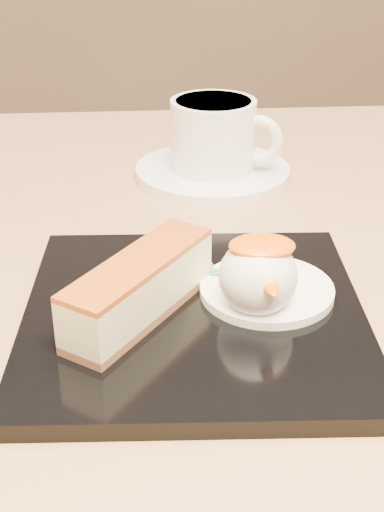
{
  "coord_description": "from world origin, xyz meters",
  "views": [
    {
      "loc": [
        0.02,
        -0.48,
        0.98
      ],
      "look_at": [
        0.05,
        -0.07,
        0.76
      ],
      "focal_mm": 50.0,
      "sensor_mm": 36.0,
      "label": 1
    }
  ],
  "objects": [
    {
      "name": "cheesecake",
      "position": [
        0.01,
        -0.09,
        0.75
      ],
      "size": [
        0.1,
        0.12,
        0.04
      ],
      "rotation": [
        0.0,
        0.0,
        0.95
      ],
      "color": "brown",
      "rests_on": "dessert_plate"
    },
    {
      "name": "mint_sprig",
      "position": [
        0.07,
        -0.05,
        0.74
      ],
      "size": [
        0.03,
        0.02,
        0.0
      ],
      "color": "green",
      "rests_on": "cream_smear"
    },
    {
      "name": "table",
      "position": [
        0.0,
        0.0,
        0.56
      ],
      "size": [
        0.8,
        0.8,
        0.72
      ],
      "color": "black",
      "rests_on": "ground"
    },
    {
      "name": "dessert_plate",
      "position": [
        0.05,
        -0.09,
        0.73
      ],
      "size": [
        0.23,
        0.23,
        0.01
      ],
      "primitive_type": "cube",
      "rotation": [
        0.0,
        0.0,
        -0.05
      ],
      "color": "black",
      "rests_on": "table"
    },
    {
      "name": "ice_cream_scoop",
      "position": [
        0.09,
        -0.09,
        0.76
      ],
      "size": [
        0.05,
        0.05,
        0.05
      ],
      "primitive_type": "sphere",
      "color": "white",
      "rests_on": "cream_smear"
    },
    {
      "name": "mango_sauce",
      "position": [
        0.09,
        -0.09,
        0.78
      ],
      "size": [
        0.04,
        0.03,
        0.01
      ],
      "primitive_type": "ellipsoid",
      "color": "#FF5608",
      "rests_on": "ice_cream_scoop"
    },
    {
      "name": "cream_smear",
      "position": [
        0.1,
        -0.07,
        0.73
      ],
      "size": [
        0.09,
        0.09,
        0.01
      ],
      "primitive_type": "cylinder",
      "color": "white",
      "rests_on": "dessert_plate"
    },
    {
      "name": "coffee_cup",
      "position": [
        0.09,
        0.17,
        0.76
      ],
      "size": [
        0.11,
        0.08,
        0.07
      ],
      "rotation": [
        0.0,
        0.0,
        -0.4
      ],
      "color": "white",
      "rests_on": "saucer"
    },
    {
      "name": "saucer",
      "position": [
        0.08,
        0.17,
        0.72
      ],
      "size": [
        0.15,
        0.15,
        0.01
      ],
      "primitive_type": "cylinder",
      "color": "white",
      "rests_on": "table"
    }
  ]
}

